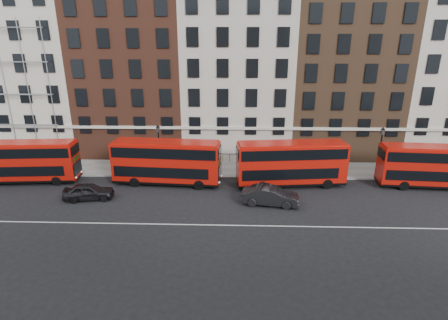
{
  "coord_description": "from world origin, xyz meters",
  "views": [
    {
      "loc": [
        -0.17,
        -26.14,
        13.63
      ],
      "look_at": [
        -1.2,
        5.0,
        3.0
      ],
      "focal_mm": 28.0,
      "sensor_mm": 36.0,
      "label": 1
    }
  ],
  "objects_px": {
    "bus_d": "(433,166)",
    "car_front": "(270,196)",
    "car_rear": "(89,191)",
    "bus_b": "(166,161)",
    "bus_a": "(25,161)",
    "bus_c": "(291,163)"
  },
  "relations": [
    {
      "from": "car_rear",
      "to": "bus_d",
      "type": "bearing_deg",
      "value": -92.66
    },
    {
      "from": "car_front",
      "to": "bus_a",
      "type": "bearing_deg",
      "value": 88.13
    },
    {
      "from": "bus_d",
      "to": "car_rear",
      "type": "xyz_separation_m",
      "value": [
        -32.35,
        -3.8,
        -1.51
      ]
    },
    {
      "from": "car_rear",
      "to": "bus_c",
      "type": "bearing_deg",
      "value": -87.86
    },
    {
      "from": "bus_a",
      "to": "bus_c",
      "type": "height_order",
      "value": "bus_c"
    },
    {
      "from": "bus_b",
      "to": "bus_d",
      "type": "distance_m",
      "value": 25.92
    },
    {
      "from": "bus_a",
      "to": "bus_d",
      "type": "distance_m",
      "value": 40.17
    },
    {
      "from": "bus_c",
      "to": "car_rear",
      "type": "relative_size",
      "value": 2.45
    },
    {
      "from": "bus_c",
      "to": "car_front",
      "type": "xyz_separation_m",
      "value": [
        -2.31,
        -4.36,
        -1.56
      ]
    },
    {
      "from": "bus_c",
      "to": "car_front",
      "type": "height_order",
      "value": "bus_c"
    },
    {
      "from": "bus_d",
      "to": "car_front",
      "type": "bearing_deg",
      "value": -160.5
    },
    {
      "from": "bus_a",
      "to": "car_rear",
      "type": "relative_size",
      "value": 2.34
    },
    {
      "from": "car_rear",
      "to": "car_front",
      "type": "bearing_deg",
      "value": -101.36
    },
    {
      "from": "bus_d",
      "to": "car_front",
      "type": "distance_m",
      "value": 16.66
    },
    {
      "from": "bus_d",
      "to": "car_front",
      "type": "height_order",
      "value": "bus_d"
    },
    {
      "from": "bus_a",
      "to": "bus_b",
      "type": "height_order",
      "value": "bus_b"
    },
    {
      "from": "bus_a",
      "to": "bus_c",
      "type": "bearing_deg",
      "value": -4.7
    },
    {
      "from": "bus_c",
      "to": "bus_a",
      "type": "bearing_deg",
      "value": 173.6
    },
    {
      "from": "bus_a",
      "to": "bus_d",
      "type": "xyz_separation_m",
      "value": [
        40.17,
        0.01,
        -0.02
      ]
    },
    {
      "from": "car_front",
      "to": "car_rear",
      "type": "bearing_deg",
      "value": 96.36
    },
    {
      "from": "bus_a",
      "to": "bus_b",
      "type": "distance_m",
      "value": 14.25
    },
    {
      "from": "bus_b",
      "to": "car_rear",
      "type": "xyz_separation_m",
      "value": [
        -6.43,
        -3.8,
        -1.64
      ]
    }
  ]
}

